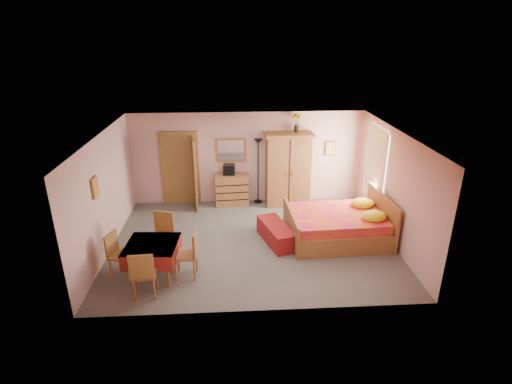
{
  "coord_description": "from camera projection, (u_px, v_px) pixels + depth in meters",
  "views": [
    {
      "loc": [
        -0.44,
        -8.29,
        4.63
      ],
      "look_at": [
        0.1,
        0.3,
        1.15
      ],
      "focal_mm": 28.0,
      "sensor_mm": 36.0,
      "label": 1
    }
  ],
  "objects": [
    {
      "name": "wall_mirror",
      "position": [
        231.0,
        150.0,
        11.12
      ],
      "size": [
        0.84,
        0.05,
        0.67
      ],
      "primitive_type": "cube",
      "rotation": [
        0.0,
        0.0,
        -0.0
      ],
      "color": "white",
      "rests_on": "wall_back"
    },
    {
      "name": "stereo",
      "position": [
        229.0,
        170.0,
        11.14
      ],
      "size": [
        0.33,
        0.26,
        0.29
      ],
      "primitive_type": "cube",
      "rotation": [
        0.0,
        0.0,
        -0.08
      ],
      "color": "black",
      "rests_on": "chest_of_drawers"
    },
    {
      "name": "bed",
      "position": [
        337.0,
        218.0,
        9.41
      ],
      "size": [
        2.37,
        1.91,
        1.06
      ],
      "primitive_type": "cube",
      "rotation": [
        0.0,
        0.0,
        0.04
      ],
      "color": "#C41355",
      "rests_on": "floor"
    },
    {
      "name": "wall_back",
      "position": [
        248.0,
        158.0,
        11.25
      ],
      "size": [
        6.5,
        0.1,
        2.6
      ],
      "primitive_type": "cube",
      "color": "#CE9C96",
      "rests_on": "floor"
    },
    {
      "name": "wall_front",
      "position": [
        261.0,
        247.0,
        6.63
      ],
      "size": [
        6.5,
        0.1,
        2.6
      ],
      "primitive_type": "cube",
      "color": "#CE9C96",
      "rests_on": "floor"
    },
    {
      "name": "chest_of_drawers",
      "position": [
        232.0,
        190.0,
        11.34
      ],
      "size": [
        0.97,
        0.54,
        0.89
      ],
      "primitive_type": "cube",
      "rotation": [
        0.0,
        0.0,
        0.07
      ],
      "color": "#A16436",
      "rests_on": "floor"
    },
    {
      "name": "picture_back",
      "position": [
        331.0,
        148.0,
        11.27
      ],
      "size": [
        0.3,
        0.04,
        0.4
      ],
      "primitive_type": "cube",
      "color": "#D8BF59",
      "rests_on": "wall_back"
    },
    {
      "name": "sunflower_vase",
      "position": [
        297.0,
        123.0,
        10.79
      ],
      "size": [
        0.21,
        0.21,
        0.5
      ],
      "primitive_type": "cube",
      "rotation": [
        0.0,
        0.0,
        -0.04
      ],
      "color": "yellow",
      "rests_on": "wardrobe"
    },
    {
      "name": "chair_south",
      "position": [
        144.0,
        272.0,
        7.37
      ],
      "size": [
        0.47,
        0.47,
        0.97
      ],
      "primitive_type": "cube",
      "rotation": [
        0.0,
        0.0,
        0.06
      ],
      "color": "#925C31",
      "rests_on": "floor"
    },
    {
      "name": "chair_east",
      "position": [
        185.0,
        254.0,
        7.96
      ],
      "size": [
        0.48,
        0.48,
        1.0
      ],
      "primitive_type": "cube",
      "rotation": [
        0.0,
        0.0,
        1.53
      ],
      "color": "#AE6E3B",
      "rests_on": "floor"
    },
    {
      "name": "bench",
      "position": [
        276.0,
        233.0,
        9.36
      ],
      "size": [
        0.85,
        1.4,
        0.44
      ],
      "primitive_type": "cube",
      "rotation": [
        0.0,
        0.0,
        0.29
      ],
      "color": "maroon",
      "rests_on": "floor"
    },
    {
      "name": "wall_left",
      "position": [
        105.0,
        194.0,
        8.75
      ],
      "size": [
        0.1,
        5.0,
        2.6
      ],
      "primitive_type": "cube",
      "color": "#CE9C96",
      "rests_on": "floor"
    },
    {
      "name": "chair_west",
      "position": [
        121.0,
        255.0,
        7.99
      ],
      "size": [
        0.52,
        0.52,
        0.93
      ],
      "primitive_type": "cube",
      "rotation": [
        0.0,
        0.0,
        -1.86
      ],
      "color": "#AC773A",
      "rests_on": "floor"
    },
    {
      "name": "picture_left",
      "position": [
        95.0,
        187.0,
        8.05
      ],
      "size": [
        0.04,
        0.32,
        0.42
      ],
      "primitive_type": "cube",
      "color": "orange",
      "rests_on": "wall_left"
    },
    {
      "name": "chair_north",
      "position": [
        161.0,
        236.0,
        8.63
      ],
      "size": [
        0.56,
        0.56,
        1.0
      ],
      "primitive_type": "cube",
      "rotation": [
        0.0,
        0.0,
        2.87
      ],
      "color": "olive",
      "rests_on": "floor"
    },
    {
      "name": "wardrobe",
      "position": [
        288.0,
        169.0,
        11.15
      ],
      "size": [
        1.35,
        0.73,
        2.08
      ],
      "primitive_type": "cube",
      "rotation": [
        0.0,
        0.0,
        0.04
      ],
      "color": "#9B6134",
      "rests_on": "floor"
    },
    {
      "name": "dining_table",
      "position": [
        153.0,
        260.0,
        8.0
      ],
      "size": [
        1.07,
        1.07,
        0.73
      ],
      "primitive_type": "cube",
      "rotation": [
        0.0,
        0.0,
        -0.07
      ],
      "color": "maroon",
      "rests_on": "floor"
    },
    {
      "name": "floor",
      "position": [
        253.0,
        242.0,
        9.43
      ],
      "size": [
        6.5,
        6.5,
        0.0
      ],
      "primitive_type": "plane",
      "color": "#615C55",
      "rests_on": "ground"
    },
    {
      "name": "ceiling",
      "position": [
        252.0,
        134.0,
        8.45
      ],
      "size": [
        6.5,
        6.5,
        0.0
      ],
      "primitive_type": "plane",
      "rotation": [
        3.14,
        0.0,
        0.0
      ],
      "color": "brown",
      "rests_on": "wall_back"
    },
    {
      "name": "window",
      "position": [
        375.0,
        165.0,
        10.18
      ],
      "size": [
        0.08,
        1.4,
        1.95
      ],
      "primitive_type": "cube",
      "color": "white",
      "rests_on": "wall_right"
    },
    {
      "name": "floor_lamp",
      "position": [
        258.0,
        172.0,
        11.28
      ],
      "size": [
        0.27,
        0.27,
        1.88
      ],
      "primitive_type": "cube",
      "rotation": [
        0.0,
        0.0,
        0.13
      ],
      "color": "black",
      "rests_on": "floor"
    },
    {
      "name": "doorway",
      "position": [
        180.0,
        169.0,
        11.22
      ],
      "size": [
        1.06,
        0.12,
        2.15
      ],
      "primitive_type": "cube",
      "color": "#9E6B35",
      "rests_on": "floor"
    },
    {
      "name": "wall_right",
      "position": [
        394.0,
        188.0,
        9.13
      ],
      "size": [
        0.1,
        5.0,
        2.6
      ],
      "primitive_type": "cube",
      "color": "#CE9C96",
      "rests_on": "floor"
    }
  ]
}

